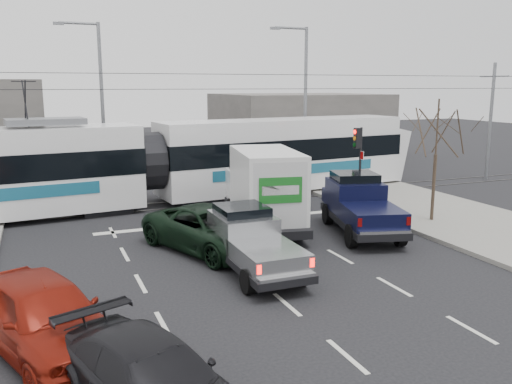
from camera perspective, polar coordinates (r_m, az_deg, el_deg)
name	(u,v)px	position (r m, az deg, el deg)	size (l,w,h in m)	color
ground	(295,263)	(17.82, 4.09, -7.44)	(120.00, 120.00, 0.00)	black
sidewalk_right	(504,233)	(23.09, 24.63, -3.92)	(6.00, 60.00, 0.15)	gray
rails	(205,202)	(26.84, -5.35, -1.07)	(60.00, 1.60, 0.03)	#33302D
building_right	(298,126)	(43.84, 4.41, 6.99)	(12.00, 10.00, 5.00)	slate
bare_tree	(437,133)	(23.30, 18.52, 5.95)	(2.40, 2.40, 5.00)	#47382B
traffic_signal	(358,149)	(25.92, 10.73, 4.47)	(0.44, 0.44, 3.60)	black
street_lamp_near	(303,95)	(32.69, 4.93, 10.14)	(2.38, 0.25, 9.00)	slate
street_lamp_far	(98,96)	(31.32, -16.26, 9.70)	(2.38, 0.25, 9.00)	slate
catenary	(204,123)	(26.29, -5.51, 7.20)	(60.00, 0.20, 7.00)	black
tram	(148,163)	(26.11, -11.33, 3.01)	(28.75, 5.85, 5.84)	white
silver_pickup	(249,239)	(17.01, -0.70, -5.02)	(1.90, 5.21, 1.89)	black
box_truck	(264,189)	(21.61, 0.81, 0.27)	(3.35, 6.74, 3.22)	black
navy_pickup	(359,204)	(21.55, 10.81, -1.27)	(3.27, 5.65, 2.25)	black
green_car	(211,229)	(18.87, -4.74, -3.95)	(2.56, 5.54, 1.54)	black
red_car	(42,315)	(12.75, -21.56, -11.94)	(2.00, 4.97, 1.69)	maroon
dark_car	(152,382)	(9.97, -10.87, -19.07)	(1.94, 4.78, 1.39)	black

